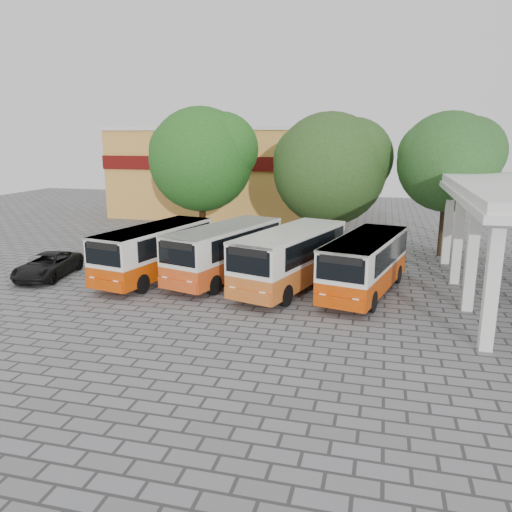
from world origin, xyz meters
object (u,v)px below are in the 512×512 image
(bus_centre_left, at_px, (225,249))
(parked_car, at_px, (48,265))
(bus_far_left, at_px, (155,249))
(bus_centre_right, at_px, (291,255))
(bus_far_right, at_px, (365,261))

(bus_centre_left, height_order, parked_car, bus_centre_left)
(bus_far_left, relative_size, parked_car, 1.74)
(bus_far_left, distance_m, bus_centre_right, 7.32)
(bus_centre_right, bearing_deg, parked_car, -157.73)
(bus_centre_left, xyz_separation_m, parked_car, (-9.42, -2.00, -1.00))
(bus_centre_left, bearing_deg, bus_far_left, -151.92)
(bus_far_left, distance_m, bus_centre_left, 3.75)
(bus_far_right, distance_m, parked_car, 16.77)
(bus_far_left, xyz_separation_m, parked_car, (-5.75, -1.26, -0.97))
(bus_far_right, bearing_deg, bus_far_left, -166.52)
(bus_far_left, xyz_separation_m, bus_centre_left, (3.67, 0.74, 0.03))
(bus_far_left, height_order, bus_centre_right, bus_centre_right)
(bus_centre_right, xyz_separation_m, parked_car, (-13.07, -1.26, -1.05))
(bus_centre_left, distance_m, bus_far_right, 7.31)
(bus_far_right, relative_size, parked_car, 1.74)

